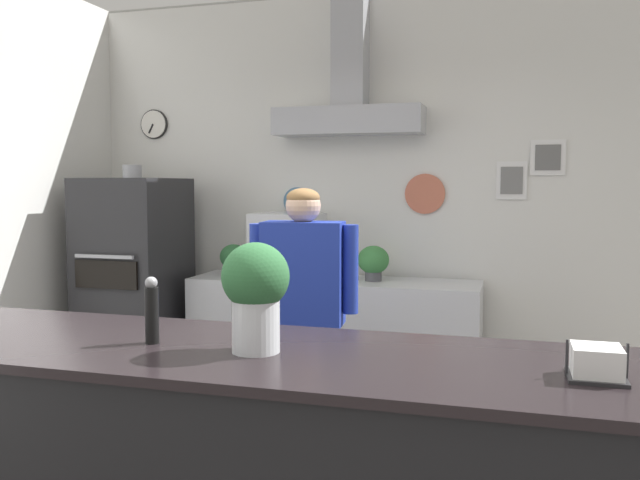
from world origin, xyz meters
TOP-DOWN VIEW (x-y plane):
  - back_wall_assembly at (-0.01, 2.63)m, footprint 4.50×2.94m
  - back_prep_counter at (-0.15, 2.40)m, footprint 2.10×0.55m
  - pizza_oven at (-1.65, 2.18)m, footprint 0.66×0.75m
  - shop_worker at (0.05, 1.05)m, footprint 0.57×0.26m
  - espresso_machine at (-0.49, 2.37)m, footprint 0.47×0.53m
  - potted_sage at (-0.92, 2.36)m, footprint 0.21×0.21m
  - potted_basil at (0.14, 2.41)m, footprint 0.23×0.23m
  - pepper_grinder at (-0.03, -0.32)m, footprint 0.04×0.04m
  - napkin_holder at (1.30, -0.34)m, footprint 0.16×0.15m
  - basil_vase at (0.33, -0.33)m, footprint 0.21×0.21m

SIDE VIEW (x-z plane):
  - back_prep_counter at x=-0.15m, z-range -0.01..0.87m
  - pizza_oven at x=-1.65m, z-range -0.05..1.67m
  - shop_worker at x=0.05m, z-range 0.05..1.60m
  - potted_sage at x=-0.92m, z-range 0.90..1.14m
  - potted_basil at x=0.14m, z-range 0.90..1.15m
  - napkin_holder at x=1.30m, z-range 1.05..1.15m
  - espresso_machine at x=-0.49m, z-range 0.88..1.36m
  - pepper_grinder at x=-0.03m, z-range 1.05..1.27m
  - basil_vase at x=0.33m, z-range 1.07..1.40m
  - back_wall_assembly at x=-0.01m, z-range 0.11..3.12m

